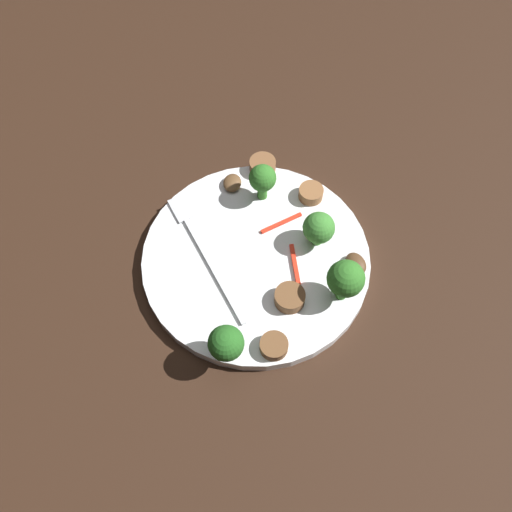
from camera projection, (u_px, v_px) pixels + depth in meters
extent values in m
plane|color=black|center=(256.00, 262.00, 0.61)|extent=(1.40, 1.40, 0.00)
cylinder|color=white|center=(256.00, 259.00, 0.61)|extent=(0.25, 0.25, 0.01)
cube|color=silver|center=(214.00, 269.00, 0.59)|extent=(0.14, 0.03, 0.00)
cube|color=silver|center=(180.00, 209.00, 0.63)|extent=(0.04, 0.02, 0.00)
cylinder|color=#347525|center=(262.00, 189.00, 0.63)|extent=(0.01, 0.01, 0.03)
sphere|color=#2D6B23|center=(263.00, 178.00, 0.61)|extent=(0.03, 0.03, 0.03)
cylinder|color=#408630|center=(317.00, 237.00, 0.60)|extent=(0.01, 0.01, 0.02)
sphere|color=#387A2D|center=(319.00, 228.00, 0.59)|extent=(0.04, 0.04, 0.04)
cylinder|color=#296420|center=(227.00, 351.00, 0.54)|extent=(0.01, 0.01, 0.02)
sphere|color=#235B1E|center=(226.00, 343.00, 0.52)|extent=(0.04, 0.04, 0.04)
cylinder|color=#347525|center=(342.00, 289.00, 0.57)|extent=(0.01, 0.01, 0.03)
sphere|color=#2D6B23|center=(346.00, 279.00, 0.54)|extent=(0.04, 0.04, 0.04)
cylinder|color=brown|center=(290.00, 298.00, 0.57)|extent=(0.04, 0.04, 0.01)
cylinder|color=brown|center=(274.00, 346.00, 0.54)|extent=(0.04, 0.04, 0.01)
cylinder|color=brown|center=(311.00, 193.00, 0.64)|extent=(0.04, 0.04, 0.01)
cylinder|color=brown|center=(263.00, 165.00, 0.66)|extent=(0.04, 0.04, 0.01)
ellipsoid|color=brown|center=(232.00, 183.00, 0.65)|extent=(0.03, 0.03, 0.01)
ellipsoid|color=#4C331E|center=(356.00, 264.00, 0.59)|extent=(0.03, 0.03, 0.01)
cube|color=red|center=(295.00, 268.00, 0.59)|extent=(0.05, 0.03, 0.00)
cube|color=red|center=(281.00, 223.00, 0.62)|extent=(0.01, 0.05, 0.00)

